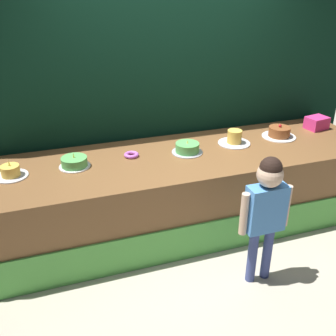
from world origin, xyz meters
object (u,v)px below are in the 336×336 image
object	(u,v)px
cake_center	(187,148)
cake_right	(234,138)
cake_far_left	(11,172)
donut	(131,155)
cake_far_right	(279,133)
cake_left	(74,162)
child_figure	(266,204)
pink_box	(317,123)

from	to	relation	value
cake_center	cake_right	world-z (taller)	cake_right
cake_far_left	donut	bearing A→B (deg)	3.92
cake_far_left	cake_right	xyz separation A→B (m)	(2.15, 0.05, 0.01)
donut	cake_far_right	world-z (taller)	cake_far_right
cake_left	cake_right	distance (m)	1.61
cake_far_left	cake_center	size ratio (longest dim) A/B	0.93
cake_far_right	cake_left	bearing A→B (deg)	-178.86
cake_center	cake_far_right	bearing A→B (deg)	3.83
child_figure	cake_right	world-z (taller)	child_figure
child_figure	cake_center	xyz separation A→B (m)	(-0.26, 1.02, 0.10)
child_figure	cake_far_right	distance (m)	1.36
cake_right	cake_far_right	bearing A→B (deg)	1.32
cake_left	cake_right	xyz separation A→B (m)	(1.61, 0.03, 0.01)
donut	cake_left	size ratio (longest dim) A/B	0.50
cake_far_left	pink_box	bearing A→B (deg)	2.64
child_figure	pink_box	bearing A→B (deg)	41.16
pink_box	cake_far_right	distance (m)	0.54
cake_center	cake_far_right	xyz separation A→B (m)	(1.08, 0.07, 0.00)
cake_center	cake_right	bearing A→B (deg)	6.32
pink_box	cake_center	distance (m)	1.62
cake_center	child_figure	bearing A→B (deg)	-75.49
child_figure	cake_far_left	size ratio (longest dim) A/B	4.04
pink_box	cake_right	xyz separation A→B (m)	(-1.08, -0.10, -0.01)
cake_right	cake_far_right	world-z (taller)	same
child_figure	cake_left	size ratio (longest dim) A/B	4.06
cake_far_left	cake_center	world-z (taller)	cake_far_left
donut	cake_center	size ratio (longest dim) A/B	0.46
pink_box	cake_far_right	world-z (taller)	cake_far_right
donut	cake_right	size ratio (longest dim) A/B	0.43
donut	cake_far_right	size ratio (longest dim) A/B	0.39
pink_box	cake_center	size ratio (longest dim) A/B	0.76
donut	cake_right	distance (m)	1.08
cake_left	cake_far_left	bearing A→B (deg)	-177.85
cake_far_right	child_figure	bearing A→B (deg)	-126.58
pink_box	cake_right	size ratio (longest dim) A/B	0.69
donut	child_figure	bearing A→B (deg)	-54.00
child_figure	cake_left	world-z (taller)	child_figure
child_figure	cake_far_right	bearing A→B (deg)	53.42
child_figure	pink_box	xyz separation A→B (m)	(1.35, 1.18, 0.12)
donut	cake_far_left	bearing A→B (deg)	-176.08
cake_left	pink_box	bearing A→B (deg)	2.74
donut	cake_center	world-z (taller)	cake_center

